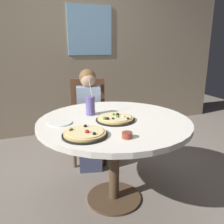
# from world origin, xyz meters

# --- Properties ---
(ground_plane) EXTENTS (8.00, 8.00, 0.00)m
(ground_plane) POSITION_xyz_m (0.00, 0.00, 0.00)
(ground_plane) COLOR slate
(wall_with_window) EXTENTS (5.20, 0.14, 2.90)m
(wall_with_window) POSITION_xyz_m (0.00, 1.92, 1.45)
(wall_with_window) COLOR gray
(wall_with_window) RESTS_ON ground_plane
(dining_table) EXTENTS (1.24, 1.24, 0.75)m
(dining_table) POSITION_xyz_m (0.00, 0.00, 0.66)
(dining_table) COLOR silver
(dining_table) RESTS_ON ground_plane
(chair_wooden) EXTENTS (0.48, 0.48, 0.95)m
(chair_wooden) POSITION_xyz_m (0.02, 0.90, 0.53)
(chair_wooden) COLOR brown
(chair_wooden) RESTS_ON ground_plane
(diner_child) EXTENTS (0.33, 0.43, 1.08)m
(diner_child) POSITION_xyz_m (-0.02, 0.72, 0.48)
(diner_child) COLOR #3F4766
(diner_child) RESTS_ON ground_plane
(pizza_veggie) EXTENTS (0.31, 0.31, 0.05)m
(pizza_veggie) POSITION_xyz_m (-0.31, -0.26, 0.77)
(pizza_veggie) COLOR black
(pizza_veggie) RESTS_ON dining_table
(pizza_cheese) EXTENTS (0.31, 0.31, 0.05)m
(pizza_cheese) POSITION_xyz_m (-0.00, -0.03, 0.77)
(pizza_cheese) COLOR black
(pizza_cheese) RESTS_ON dining_table
(soda_cup) EXTENTS (0.08, 0.08, 0.31)m
(soda_cup) POSITION_xyz_m (-0.14, 0.20, 0.83)
(soda_cup) COLOR #6659A5
(soda_cup) RESTS_ON dining_table
(sauce_bowl) EXTENTS (0.07, 0.07, 0.04)m
(sauce_bowl) POSITION_xyz_m (-0.06, -0.40, 0.77)
(sauce_bowl) COLOR brown
(sauce_bowl) RESTS_ON dining_table
(plate_small) EXTENTS (0.18, 0.18, 0.01)m
(plate_small) POSITION_xyz_m (-0.43, 0.05, 0.76)
(plate_small) COLOR white
(plate_small) RESTS_ON dining_table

